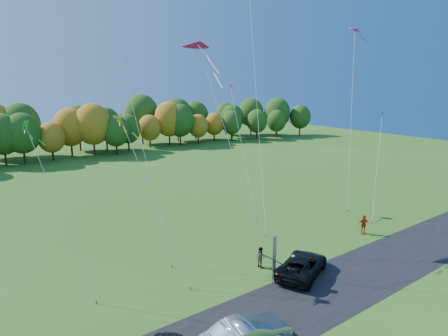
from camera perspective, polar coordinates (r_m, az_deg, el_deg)
ground at (r=30.92m, az=6.89°, el=-14.75°), size 160.00×160.00×0.00m
asphalt_strip at (r=28.53m, az=12.69°, el=-17.46°), size 90.00×6.00×0.01m
tree_line at (r=78.43m, az=-21.95°, el=1.19°), size 116.00×12.00×10.00m
black_suv at (r=30.77m, az=11.09°, el=-13.43°), size 6.15×4.61×1.55m
silver_sedan at (r=23.09m, az=3.26°, el=-22.62°), size 5.14×2.15×1.65m
person_tailgate_a at (r=30.56m, az=9.88°, el=-13.51°), size 0.41×0.60×1.61m
person_tailgate_b at (r=31.51m, az=5.24°, el=-12.53°), size 0.62×0.79×1.61m
person_east at (r=39.75m, az=19.29°, el=-7.62°), size 1.17×0.88×1.84m
feather_flag at (r=28.76m, az=7.19°, el=-12.10°), size 0.46×0.21×3.60m
kite_delta_blue at (r=32.24m, az=-14.14°, el=13.53°), size 3.90×10.09×29.97m
kite_parafoil_orange at (r=41.14m, az=4.57°, el=11.28°), size 8.25×11.64×26.90m
kite_delta_red at (r=33.62m, az=0.47°, el=4.77°), size 2.57×9.08×18.55m
kite_parafoil_rainbow at (r=48.90m, az=17.74°, el=7.30°), size 8.98×6.57×20.67m
kite_diamond_yellow at (r=28.19m, az=-9.95°, el=-4.61°), size 2.69×6.01×12.14m
kite_diamond_green at (r=27.61m, az=-22.28°, el=-6.02°), size 2.83×4.59×11.87m
kite_diamond_white at (r=42.73m, az=2.61°, el=2.99°), size 2.00×6.97×14.45m
kite_diamond_blue_low at (r=44.62m, az=21.05°, el=0.34°), size 5.58×3.49×11.09m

